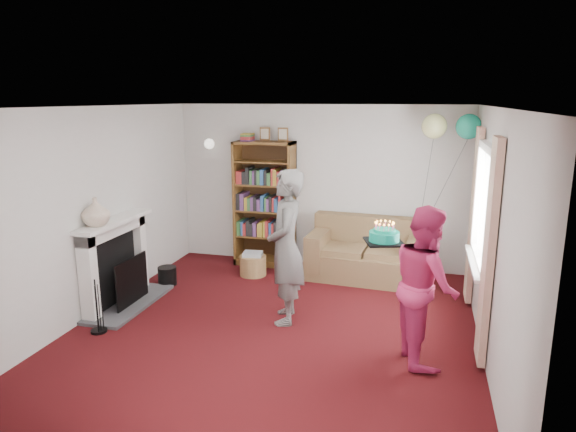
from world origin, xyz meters
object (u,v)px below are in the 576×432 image
(bookcase, at_px, (265,205))
(sofa, at_px, (367,255))
(person_magenta, at_px, (426,285))
(person_striped, at_px, (286,247))
(birthday_cake, at_px, (384,237))

(bookcase, xyz_separation_m, sofa, (1.63, -0.23, -0.62))
(bookcase, height_order, person_magenta, bookcase)
(person_striped, bearing_deg, birthday_cake, 64.08)
(bookcase, height_order, sofa, bookcase)
(bookcase, height_order, person_striped, bookcase)
(sofa, xyz_separation_m, birthday_cake, (0.38, -2.04, 0.85))
(bookcase, distance_m, birthday_cake, 3.05)
(person_striped, xyz_separation_m, person_magenta, (1.57, -0.55, -0.11))
(person_magenta, bearing_deg, birthday_cake, 40.66)
(person_striped, height_order, person_magenta, person_striped)
(sofa, distance_m, birthday_cake, 2.24)
(sofa, distance_m, person_striped, 2.02)
(person_striped, bearing_deg, person_magenta, 57.79)
(birthday_cake, bearing_deg, person_striped, 167.14)
(bookcase, relative_size, person_striped, 1.19)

